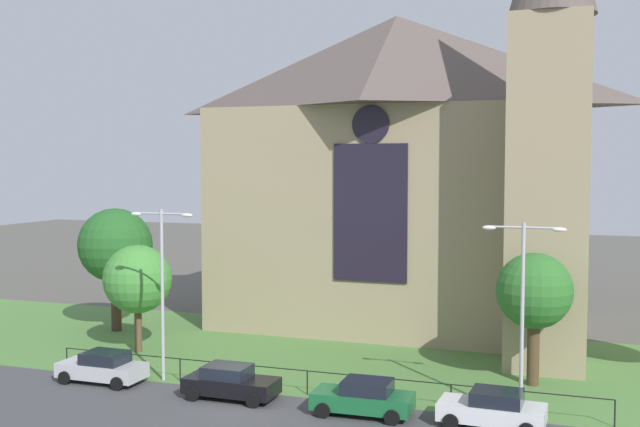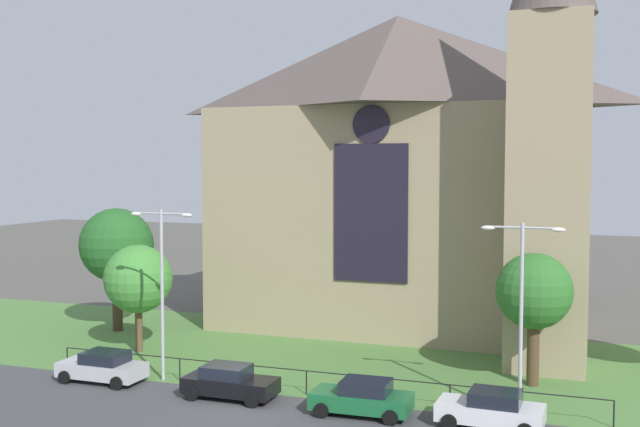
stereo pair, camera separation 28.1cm
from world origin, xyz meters
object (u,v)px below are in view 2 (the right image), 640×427
(tree_left_far, at_px, (116,246))
(streetlamp_near, at_px, (162,272))
(church_building, at_px, (406,168))
(parked_car_silver, at_px, (103,367))
(tree_right_near, at_px, (534,292))
(tree_left_near, at_px, (138,279))
(parked_car_green, at_px, (362,398))
(streetlamp_far, at_px, (521,294))
(parked_car_black, at_px, (229,382))
(parked_car_white, at_px, (491,409))

(tree_left_far, xyz_separation_m, streetlamp_near, (8.61, -8.80, -0.09))
(church_building, height_order, parked_car_silver, church_building)
(church_building, relative_size, tree_right_near, 4.09)
(streetlamp_near, relative_size, parked_car_silver, 1.98)
(tree_left_near, relative_size, parked_car_green, 1.42)
(tree_left_near, bearing_deg, parked_car_green, -23.05)
(tree_left_near, distance_m, tree_right_near, 21.41)
(church_building, bearing_deg, streetlamp_far, -61.45)
(tree_left_far, bearing_deg, parked_car_black, -38.66)
(church_building, xyz_separation_m, parked_car_silver, (-10.78, -17.37, -9.53))
(tree_left_far, distance_m, parked_car_silver, 12.68)
(parked_car_silver, bearing_deg, church_building, -121.54)
(tree_right_near, relative_size, parked_car_green, 1.50)
(church_building, xyz_separation_m, parked_car_black, (-3.83, -17.65, -9.53))
(tree_right_near, bearing_deg, parked_car_silver, -161.80)
(streetlamp_near, distance_m, parked_car_black, 6.54)
(streetlamp_near, bearing_deg, tree_left_far, 134.37)
(tree_left_near, xyz_separation_m, tree_right_near, (21.39, 0.56, 0.39))
(tree_right_near, xyz_separation_m, streetlamp_near, (-17.08, -5.13, 0.82))
(tree_left_far, bearing_deg, church_building, 23.29)
(streetlamp_far, distance_m, parked_car_white, 4.81)
(tree_left_near, xyz_separation_m, streetlamp_far, (21.28, -4.57, 1.11))
(tree_left_far, height_order, tree_left_near, tree_left_far)
(streetlamp_far, bearing_deg, tree_right_near, 88.70)
(tree_left_near, relative_size, tree_right_near, 0.95)
(tree_left_far, height_order, streetlamp_near, streetlamp_near)
(church_building, relative_size, tree_left_near, 4.32)
(tree_left_far, distance_m, parked_car_white, 27.10)
(parked_car_green, bearing_deg, parked_car_silver, -3.53)
(tree_right_near, height_order, parked_car_silver, tree_right_near)
(parked_car_white, bearing_deg, tree_left_far, -21.16)
(tree_left_far, xyz_separation_m, parked_car_silver, (6.06, -10.12, -4.64))
(streetlamp_far, bearing_deg, tree_left_near, 167.88)
(tree_right_near, distance_m, parked_car_black, 14.83)
(church_building, xyz_separation_m, tree_right_near, (8.85, -10.92, -5.79))
(tree_left_far, relative_size, parked_car_silver, 1.84)
(parked_car_green, height_order, parked_car_white, same)
(church_building, xyz_separation_m, tree_left_far, (-16.84, -7.25, -4.88))
(tree_left_near, xyz_separation_m, parked_car_silver, (1.77, -5.90, -3.34))
(parked_car_green, bearing_deg, streetlamp_far, -165.19)
(tree_right_near, distance_m, parked_car_green, 10.14)
(streetlamp_near, relative_size, streetlamp_far, 1.02)
(tree_left_far, bearing_deg, parked_car_white, -22.79)
(tree_left_near, distance_m, parked_car_black, 11.20)
(parked_car_white, bearing_deg, parked_car_silver, 0.96)
(parked_car_black, relative_size, parked_car_white, 0.99)
(tree_right_near, bearing_deg, parked_car_black, -152.02)
(parked_car_silver, bearing_deg, tree_right_near, -161.52)
(tree_right_near, distance_m, streetlamp_far, 5.18)
(tree_right_near, height_order, streetlamp_near, streetlamp_near)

